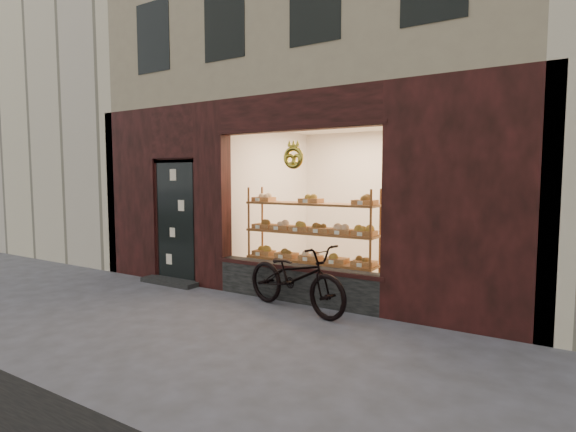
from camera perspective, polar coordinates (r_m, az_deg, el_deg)
The scene contains 4 objects.
ground at distance 5.58m, azimuth -14.68°, elevation -14.74°, with size 90.00×90.00×0.00m, color #424242.
neighbor_left at distance 16.45m, azimuth -24.49°, elevation 13.71°, with size 12.00×7.00×9.00m, color beige.
display_shelf at distance 7.09m, azimuth 2.90°, elevation -3.33°, with size 2.20×0.45×1.70m.
bicycle at distance 6.32m, azimuth 0.94°, elevation -7.74°, with size 0.64×1.82×0.96m, color black.
Camera 1 is at (3.84, -3.60, 1.86)m, focal length 28.00 mm.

